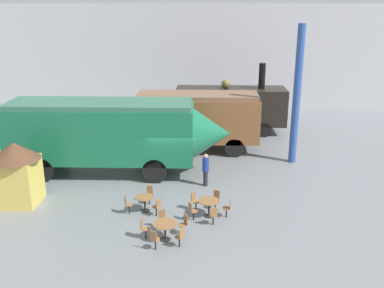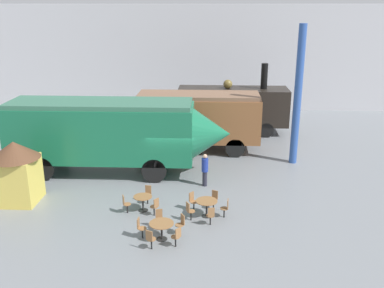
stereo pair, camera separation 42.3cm
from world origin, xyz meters
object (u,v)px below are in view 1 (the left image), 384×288
Objects in this scene: cafe_table_near at (165,226)px; ticket_kiosk at (17,170)px; streamlined_locomotive at (117,131)px; cafe_table_far at (209,203)px; cafe_table_mid at (145,200)px; visitor_person at (206,169)px; passenger_coach_wooden at (197,117)px; steam_locomotive at (231,106)px; cafe_chair_0 at (184,223)px.

ticket_kiosk reaches higher than cafe_table_near.
streamlined_locomotive is 12.46× the size of cafe_table_far.
visitor_person is (2.76, 2.93, 0.39)m from cafe_table_mid.
passenger_coach_wooden reaches higher than cafe_table_mid.
visitor_person is (1.63, 5.39, 0.35)m from cafe_table_near.
steam_locomotive is at bearing 50.66° from streamlined_locomotive.
cafe_chair_0 is (-1.02, -1.60, -0.11)m from cafe_table_far.
visitor_person reaches higher than cafe_chair_0.
cafe_chair_0 reaches higher than cafe_table_near.
cafe_table_near is at bearing -102.88° from steam_locomotive.
steam_locomotive reaches higher than cafe_chair_0.
steam_locomotive is 15.62m from cafe_table_near.
steam_locomotive reaches higher than passenger_coach_wooden.
steam_locomotive is 1.02× the size of passenger_coach_wooden.
ticket_kiosk is at bearing -135.49° from streamlined_locomotive.
visitor_person is at bearing -84.76° from passenger_coach_wooden.
passenger_coach_wooden is 10.71m from cafe_chair_0.
ticket_kiosk is (-6.02, 0.69, 1.12)m from cafe_table_mid.
steam_locomotive is 4.49× the size of visitor_person.
steam_locomotive is at bearing 79.34° from visitor_person.
passenger_coach_wooden reaches higher than ticket_kiosk.
passenger_coach_wooden is 11.42m from ticket_kiosk.
steam_locomotive is 0.65× the size of streamlined_locomotive.
ticket_kiosk is at bearing -136.44° from passenger_coach_wooden.
cafe_chair_0 is (3.95, -6.58, -1.91)m from streamlined_locomotive.
streamlined_locomotive is 7.94m from cafe_table_near.
streamlined_locomotive is at bearing 134.92° from cafe_table_far.
streamlined_locomotive is 13.78× the size of cafe_chair_0.
passenger_coach_wooden is at bearing 94.18° from cafe_table_far.
passenger_coach_wooden is (-2.36, -4.16, 0.23)m from steam_locomotive.
cafe_table_near is at bearing -65.50° from streamlined_locomotive.
streamlined_locomotive is 5.35m from cafe_table_mid.
steam_locomotive reaches higher than cafe_table_mid.
ticket_kiosk is (-10.62, -12.02, -0.31)m from steam_locomotive.
ticket_kiosk reaches higher than cafe_table_mid.
visitor_person is (0.52, -5.62, -1.26)m from passenger_coach_wooden.
cafe_table_mid is 2.75m from cafe_chair_0.
streamlined_locomotive is at bearing -89.97° from cafe_chair_0.
visitor_person reaches higher than cafe_table_far.
passenger_coach_wooden is 9.02× the size of cafe_table_mid.
cafe_table_near is 5.64m from visitor_person.
visitor_person is at bearing 46.70° from cafe_table_mid.
cafe_table_far is at bearing -153.55° from cafe_chair_0.
streamlined_locomotive is (-4.32, -3.98, 0.21)m from passenger_coach_wooden.
visitor_person is at bearing -131.04° from cafe_chair_0.
ticket_kiosk is (-7.90, 2.70, 1.16)m from cafe_chair_0.
visitor_person is at bearing -100.66° from steam_locomotive.
passenger_coach_wooden is at bearing 42.67° from streamlined_locomotive.
cafe_table_far is 3.36m from visitor_person.
cafe_chair_0 is (-2.72, -14.72, -1.47)m from steam_locomotive.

